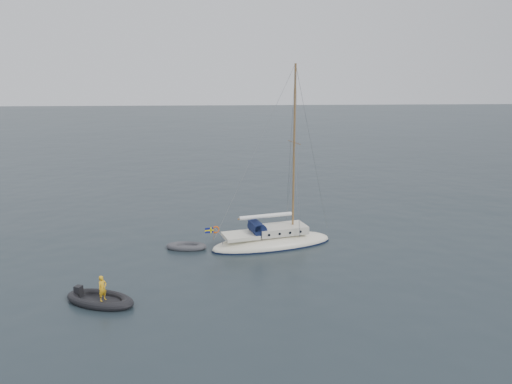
{
  "coord_description": "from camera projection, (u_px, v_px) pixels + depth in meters",
  "views": [
    {
      "loc": [
        -3.76,
        -31.76,
        11.55
      ],
      "look_at": [
        -1.56,
        0.0,
        3.89
      ],
      "focal_mm": 35.0,
      "sensor_mm": 36.0,
      "label": 1
    }
  ],
  "objects": [
    {
      "name": "dinghy",
      "position": [
        186.0,
        246.0,
        33.44
      ],
      "size": [
        2.72,
        1.23,
        0.39
      ],
      "rotation": [
        0.0,
        0.0,
        -0.13
      ],
      "color": "#49484D",
      "rests_on": "ground"
    },
    {
      "name": "sailboat",
      "position": [
        272.0,
        232.0,
        33.88
      ],
      "size": [
        8.9,
        2.67,
        12.67
      ],
      "rotation": [
        0.0,
        0.0,
        0.26
      ],
      "color": "white",
      "rests_on": "ground"
    },
    {
      "name": "rib",
      "position": [
        100.0,
        299.0,
        25.55
      ],
      "size": [
        3.88,
        1.76,
        1.55
      ],
      "rotation": [
        0.0,
        0.0,
        -0.41
      ],
      "color": "black",
      "rests_on": "ground"
    },
    {
      "name": "ground",
      "position": [
        279.0,
        247.0,
        33.76
      ],
      "size": [
        300.0,
        300.0,
        0.0
      ],
      "primitive_type": "plane",
      "color": "black",
      "rests_on": "ground"
    }
  ]
}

